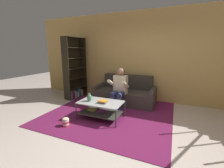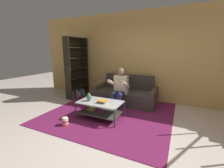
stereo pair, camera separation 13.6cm
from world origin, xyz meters
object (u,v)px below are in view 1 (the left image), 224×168
(book_stack, at_px, (103,102))
(vase, at_px, (89,97))
(coffee_table, at_px, (100,107))
(bookshelf, at_px, (74,74))
(popcorn_tub, at_px, (66,122))
(person_seated_center, at_px, (119,87))
(couch, at_px, (125,94))

(book_stack, bearing_deg, vase, -177.74)
(coffee_table, xyz_separation_m, bookshelf, (-1.67, 1.24, 0.56))
(book_stack, xyz_separation_m, bookshelf, (-1.77, 1.28, 0.38))
(coffee_table, height_order, book_stack, book_stack)
(bookshelf, bearing_deg, vase, -42.90)
(bookshelf, bearing_deg, coffee_table, -36.58)
(popcorn_tub, bearing_deg, book_stack, 44.92)
(person_seated_center, distance_m, vase, 1.01)
(vase, bearing_deg, popcorn_tub, -112.70)
(coffee_table, distance_m, bookshelf, 2.15)
(couch, height_order, vase, couch)
(person_seated_center, bearing_deg, popcorn_tub, -115.48)
(couch, xyz_separation_m, person_seated_center, (-0.00, -0.54, 0.35))
(couch, height_order, coffee_table, couch)
(popcorn_tub, bearing_deg, couch, 70.68)
(vase, xyz_separation_m, book_stack, (0.37, 0.01, -0.06))
(book_stack, bearing_deg, coffee_table, 155.04)
(bookshelf, xyz_separation_m, popcorn_tub, (1.14, -1.91, -0.75))
(book_stack, xyz_separation_m, popcorn_tub, (-0.62, -0.62, -0.36))
(couch, distance_m, bookshelf, 1.95)
(book_stack, bearing_deg, person_seated_center, 84.17)
(person_seated_center, height_order, coffee_table, person_seated_center)
(couch, xyz_separation_m, bookshelf, (-1.86, -0.13, 0.56))
(couch, relative_size, coffee_table, 1.79)
(couch, distance_m, person_seated_center, 0.64)
(couch, distance_m, coffee_table, 1.38)
(couch, xyz_separation_m, book_stack, (-0.09, -1.41, 0.18))
(person_seated_center, relative_size, vase, 5.85)
(coffee_table, height_order, popcorn_tub, coffee_table)
(coffee_table, relative_size, book_stack, 4.93)
(person_seated_center, height_order, vase, person_seated_center)
(person_seated_center, distance_m, coffee_table, 0.92)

